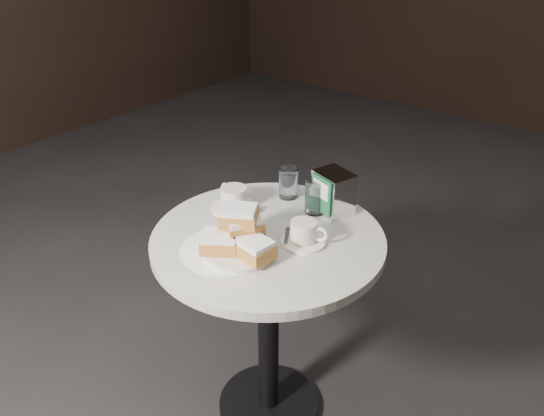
{
  "coord_description": "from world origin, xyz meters",
  "views": [
    {
      "loc": [
        0.83,
        -1.05,
        1.59
      ],
      "look_at": [
        0.0,
        0.02,
        0.83
      ],
      "focal_mm": 35.0,
      "sensor_mm": 36.0,
      "label": 1
    }
  ],
  "objects_px": {
    "coffee_cup_left": "(234,200)",
    "napkin_dispenser": "(333,192)",
    "beignet_plate": "(239,238)",
    "cafe_table": "(268,288)",
    "water_glass_right": "(316,196)",
    "coffee_cup_right": "(304,234)",
    "water_glass_left": "(288,183)"
  },
  "relations": [
    {
      "from": "coffee_cup_left",
      "to": "water_glass_left",
      "type": "relative_size",
      "value": 1.79
    },
    {
      "from": "napkin_dispenser",
      "to": "coffee_cup_left",
      "type": "bearing_deg",
      "value": -126.79
    },
    {
      "from": "water_glass_right",
      "to": "beignet_plate",
      "type": "bearing_deg",
      "value": -96.59
    },
    {
      "from": "coffee_cup_left",
      "to": "napkin_dispenser",
      "type": "distance_m",
      "value": 0.32
    },
    {
      "from": "cafe_table",
      "to": "beignet_plate",
      "type": "relative_size",
      "value": 2.9
    },
    {
      "from": "water_glass_right",
      "to": "cafe_table",
      "type": "bearing_deg",
      "value": -98.4
    },
    {
      "from": "beignet_plate",
      "to": "water_glass_right",
      "type": "distance_m",
      "value": 0.33
    },
    {
      "from": "cafe_table",
      "to": "coffee_cup_left",
      "type": "height_order",
      "value": "coffee_cup_left"
    },
    {
      "from": "water_glass_left",
      "to": "water_glass_right",
      "type": "xyz_separation_m",
      "value": [
        0.13,
        -0.03,
        0.0
      ]
    },
    {
      "from": "beignet_plate",
      "to": "napkin_dispenser",
      "type": "height_order",
      "value": "napkin_dispenser"
    },
    {
      "from": "cafe_table",
      "to": "coffee_cup_left",
      "type": "distance_m",
      "value": 0.3
    },
    {
      "from": "beignet_plate",
      "to": "coffee_cup_left",
      "type": "relative_size",
      "value": 1.38
    },
    {
      "from": "beignet_plate",
      "to": "coffee_cup_left",
      "type": "distance_m",
      "value": 0.26
    },
    {
      "from": "beignet_plate",
      "to": "water_glass_right",
      "type": "bearing_deg",
      "value": 83.41
    },
    {
      "from": "water_glass_left",
      "to": "napkin_dispenser",
      "type": "height_order",
      "value": "napkin_dispenser"
    },
    {
      "from": "coffee_cup_left",
      "to": "water_glass_left",
      "type": "bearing_deg",
      "value": 82.43
    },
    {
      "from": "napkin_dispenser",
      "to": "coffee_cup_right",
      "type": "bearing_deg",
      "value": -62.07
    },
    {
      "from": "cafe_table",
      "to": "water_glass_left",
      "type": "height_order",
      "value": "water_glass_left"
    },
    {
      "from": "coffee_cup_left",
      "to": "coffee_cup_right",
      "type": "relative_size",
      "value": 1.12
    },
    {
      "from": "water_glass_left",
      "to": "water_glass_right",
      "type": "distance_m",
      "value": 0.13
    },
    {
      "from": "beignet_plate",
      "to": "coffee_cup_left",
      "type": "bearing_deg",
      "value": 134.85
    },
    {
      "from": "coffee_cup_right",
      "to": "water_glass_left",
      "type": "relative_size",
      "value": 1.59
    },
    {
      "from": "beignet_plate",
      "to": "cafe_table",
      "type": "bearing_deg",
      "value": 86.55
    },
    {
      "from": "cafe_table",
      "to": "coffee_cup_right",
      "type": "height_order",
      "value": "coffee_cup_right"
    },
    {
      "from": "coffee_cup_right",
      "to": "coffee_cup_left",
      "type": "bearing_deg",
      "value": 157.39
    },
    {
      "from": "water_glass_right",
      "to": "napkin_dispenser",
      "type": "height_order",
      "value": "napkin_dispenser"
    },
    {
      "from": "coffee_cup_right",
      "to": "water_glass_left",
      "type": "bearing_deg",
      "value": 118.11
    },
    {
      "from": "beignet_plate",
      "to": "coffee_cup_right",
      "type": "height_order",
      "value": "beignet_plate"
    },
    {
      "from": "coffee_cup_left",
      "to": "water_glass_right",
      "type": "height_order",
      "value": "water_glass_right"
    },
    {
      "from": "beignet_plate",
      "to": "napkin_dispenser",
      "type": "distance_m",
      "value": 0.37
    },
    {
      "from": "beignet_plate",
      "to": "coffee_cup_left",
      "type": "xyz_separation_m",
      "value": [
        -0.18,
        0.18,
        -0.02
      ]
    },
    {
      "from": "coffee_cup_right",
      "to": "water_glass_right",
      "type": "xyz_separation_m",
      "value": [
        -0.08,
        0.17,
        0.03
      ]
    }
  ]
}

